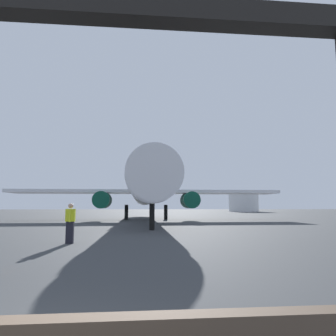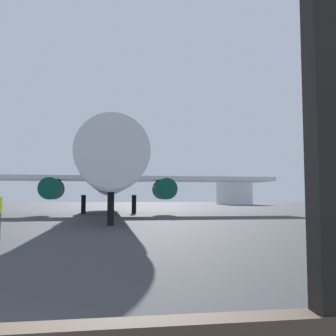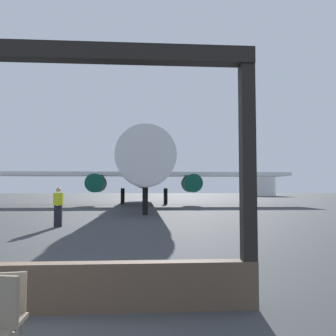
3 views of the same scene
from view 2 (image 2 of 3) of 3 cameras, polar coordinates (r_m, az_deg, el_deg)
name	(u,v)px [view 2 (image 2 of 3)]	position (r m, az deg, el deg)	size (l,w,h in m)	color
ground_plane	(85,212)	(42.65, -12.14, -6.35)	(220.00, 220.00, 0.00)	#383A3D
airplane	(110,174)	(34.60, -8.64, -0.92)	(31.34, 34.76, 10.42)	silver
fuel_storage_tank	(234,192)	(92.64, 9.80, -3.53)	(8.50, 8.50, 5.82)	white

